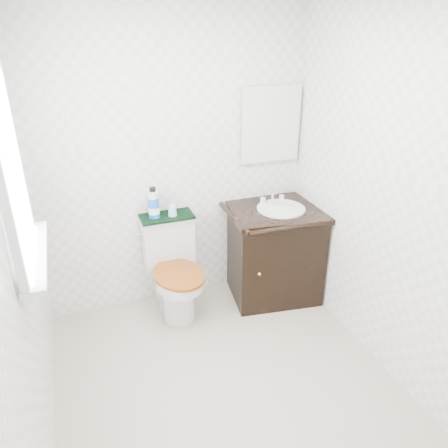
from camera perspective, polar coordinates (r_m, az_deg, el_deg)
floor at (r=3.14m, az=0.49°, el=-20.32°), size 2.40×2.40×0.00m
wall_back at (r=3.50m, az=-6.46°, el=7.84°), size 2.40×0.00×2.40m
wall_front at (r=1.56m, az=17.35°, el=-18.27°), size 2.40×0.00×2.40m
wall_left at (r=2.32m, az=-25.79°, el=-4.17°), size 0.00×2.40×2.40m
wall_right at (r=2.97m, az=20.88°, el=3.05°), size 0.00×2.40×2.40m
window at (r=2.42m, az=-26.30°, el=6.00°), size 0.02×0.70×0.90m
mirror at (r=3.68m, az=6.12°, el=12.77°), size 0.50×0.02×0.60m
toilet at (r=3.62m, az=-6.65°, el=-6.34°), size 0.45×0.65×0.80m
vanity at (r=3.79m, az=6.55°, el=-3.33°), size 0.84×0.74×0.92m
trash_bin at (r=3.85m, az=-6.05°, el=-7.78°), size 0.23×0.20×0.29m
towel at (r=3.52m, az=-7.51°, el=0.99°), size 0.42×0.22×0.02m
mouthwash_bottle at (r=3.45m, az=-9.19°, el=2.64°), size 0.09×0.09×0.25m
cup at (r=3.48m, az=-6.76°, el=1.76°), size 0.07×0.07×0.09m
soap_bar at (r=3.72m, az=5.36°, el=2.91°), size 0.08×0.05×0.02m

